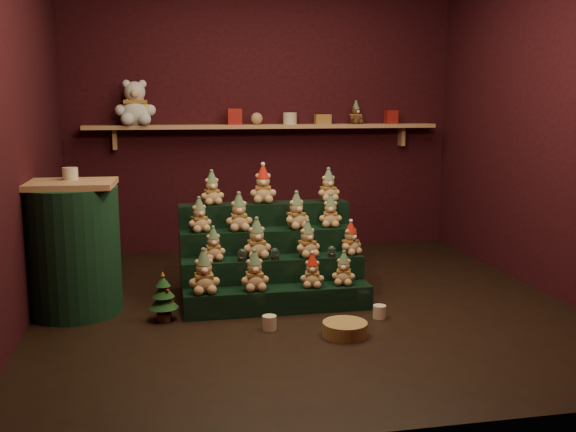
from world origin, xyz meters
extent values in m
plane|color=black|center=(0.00, 0.00, 0.00)|extent=(4.00, 4.00, 0.00)
cube|color=black|center=(0.00, 2.05, 1.40)|extent=(4.00, 0.10, 2.80)
cube|color=black|center=(0.00, -2.05, 1.40)|extent=(4.00, 0.10, 2.80)
cube|color=black|center=(-2.05, 0.00, 1.40)|extent=(0.10, 4.00, 2.80)
cube|color=black|center=(2.05, 0.00, 1.40)|extent=(0.10, 4.00, 2.80)
cube|color=tan|center=(0.00, 1.87, 1.30)|extent=(3.60, 0.26, 0.04)
cube|color=tan|center=(-1.50, 1.94, 1.18)|extent=(0.04, 0.12, 0.20)
cube|color=tan|center=(1.50, 1.94, 1.18)|extent=(0.04, 0.12, 0.20)
cube|color=black|center=(-0.24, -0.15, 0.09)|extent=(1.40, 0.22, 0.18)
cube|color=black|center=(-0.24, 0.07, 0.18)|extent=(1.40, 0.22, 0.36)
cube|color=black|center=(-0.24, 0.29, 0.27)|extent=(1.40, 0.22, 0.54)
cube|color=black|center=(-0.24, 0.51, 0.36)|extent=(1.40, 0.22, 0.72)
cylinder|color=black|center=(-0.48, 0.01, 0.37)|extent=(0.07, 0.07, 0.03)
sphere|color=silver|center=(-0.48, 0.01, 0.42)|extent=(0.07, 0.07, 0.07)
cylinder|color=black|center=(-0.23, 0.01, 0.37)|extent=(0.06, 0.06, 0.03)
sphere|color=silver|center=(-0.23, 0.01, 0.42)|extent=(0.07, 0.07, 0.07)
cylinder|color=black|center=(0.21, 0.01, 0.37)|extent=(0.06, 0.06, 0.02)
sphere|color=silver|center=(0.21, 0.01, 0.41)|extent=(0.06, 0.06, 0.06)
cube|color=tan|center=(-1.71, 0.14, 0.96)|extent=(0.66, 0.56, 0.04)
cylinder|color=#10311B|center=(-1.71, 0.14, 0.47)|extent=(0.68, 0.68, 0.93)
cylinder|color=beige|center=(-1.71, 0.24, 1.02)|extent=(0.11, 0.11, 0.09)
cylinder|color=#4C2C1B|center=(-1.07, -0.19, 0.03)|extent=(0.11, 0.11, 0.05)
cone|color=#133515|center=(-1.07, -0.19, 0.15)|extent=(0.21, 0.21, 0.11)
cone|color=#133515|center=(-1.07, -0.19, 0.22)|extent=(0.16, 0.16, 0.10)
cone|color=#133515|center=(-1.07, -0.19, 0.29)|extent=(0.11, 0.11, 0.07)
cone|color=orange|center=(-1.07, -0.19, 0.34)|extent=(0.03, 0.03, 0.03)
cylinder|color=beige|center=(-0.37, -0.52, 0.05)|extent=(0.10, 0.10, 0.10)
cylinder|color=beige|center=(0.45, -0.43, 0.05)|extent=(0.09, 0.09, 0.09)
cylinder|color=#A68242|center=(0.11, -0.73, 0.05)|extent=(0.32, 0.32, 0.09)
cube|color=maroon|center=(-0.32, 1.85, 1.40)|extent=(0.14, 0.14, 0.16)
cylinder|color=beige|center=(0.25, 1.85, 1.38)|extent=(0.14, 0.14, 0.12)
cube|color=maroon|center=(1.34, 1.85, 1.39)|extent=(0.12, 0.12, 0.14)
sphere|color=tan|center=(-0.09, 1.85, 1.38)|extent=(0.12, 0.12, 0.12)
cube|color=#CE551D|center=(0.60, 1.85, 1.37)|extent=(0.16, 0.10, 0.10)
camera|label=1|loc=(-1.06, -4.65, 1.52)|focal=40.00mm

